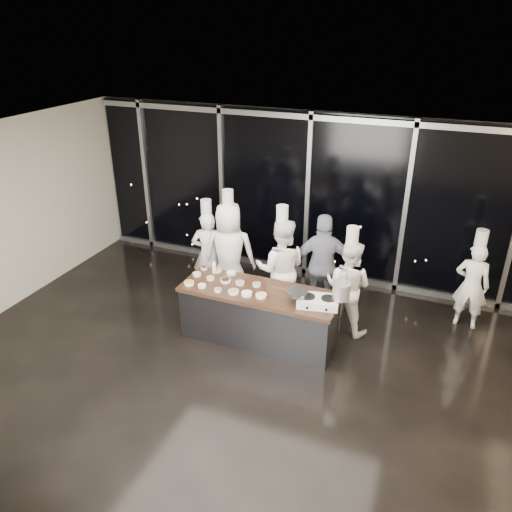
{
  "coord_description": "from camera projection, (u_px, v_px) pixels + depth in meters",
  "views": [
    {
      "loc": [
        2.45,
        -5.31,
        4.71
      ],
      "look_at": [
        -0.17,
        1.2,
        1.32
      ],
      "focal_mm": 35.0,
      "sensor_mm": 36.0,
      "label": 1
    }
  ],
  "objects": [
    {
      "name": "room_shell",
      "position": [
        246.0,
        233.0,
        6.27
      ],
      "size": [
        9.02,
        7.02,
        3.21
      ],
      "color": "#BEB8A2",
      "rests_on": "ground"
    },
    {
      "name": "prep_bowls",
      "position": [
        226.0,
        283.0,
        7.84
      ],
      "size": [
        1.37,
        0.72,
        0.05
      ],
      "color": "white",
      "rests_on": "demo_counter"
    },
    {
      "name": "stock_pot",
      "position": [
        341.0,
        291.0,
        7.12
      ],
      "size": [
        0.29,
        0.29,
        0.25
      ],
      "primitive_type": "cylinder",
      "rotation": [
        0.0,
        0.0,
        0.19
      ],
      "color": "silver",
      "rests_on": "stove"
    },
    {
      "name": "demo_counter",
      "position": [
        259.0,
        315.0,
        7.86
      ],
      "size": [
        2.46,
        0.86,
        0.9
      ],
      "color": "#36353A",
      "rests_on": "ground"
    },
    {
      "name": "chef_right",
      "position": [
        348.0,
        286.0,
        7.97
      ],
      "size": [
        0.88,
        0.75,
        1.83
      ],
      "rotation": [
        0.0,
        0.0,
        2.94
      ],
      "color": "white",
      "rests_on": "ground"
    },
    {
      "name": "chef_left",
      "position": [
        229.0,
        253.0,
        8.75
      ],
      "size": [
        1.06,
        0.84,
        2.11
      ],
      "rotation": [
        0.0,
        0.0,
        3.44
      ],
      "color": "white",
      "rests_on": "ground"
    },
    {
      "name": "squeeze_bottle",
      "position": [
        214.0,
        267.0,
        8.14
      ],
      "size": [
        0.06,
        0.06,
        0.23
      ],
      "color": "white",
      "rests_on": "demo_counter"
    },
    {
      "name": "chef_center",
      "position": [
        281.0,
        269.0,
        8.33
      ],
      "size": [
        1.01,
        0.87,
        2.01
      ],
      "rotation": [
        0.0,
        0.0,
        3.4
      ],
      "color": "white",
      "rests_on": "ground"
    },
    {
      "name": "stove",
      "position": [
        318.0,
        301.0,
        7.25
      ],
      "size": [
        0.65,
        0.47,
        0.14
      ],
      "rotation": [
        0.0,
        0.0,
        0.19
      ],
      "color": "silver",
      "rests_on": "demo_counter"
    },
    {
      "name": "window_wall",
      "position": [
        308.0,
        197.0,
        9.48
      ],
      "size": [
        8.9,
        0.11,
        3.2
      ],
      "color": "black",
      "rests_on": "ground"
    },
    {
      "name": "chef_side",
      "position": [
        472.0,
        284.0,
        8.1
      ],
      "size": [
        0.57,
        0.4,
        1.73
      ],
      "rotation": [
        0.0,
        0.0,
        3.07
      ],
      "color": "white",
      "rests_on": "ground"
    },
    {
      "name": "ground",
      "position": [
        236.0,
        372.0,
        7.31
      ],
      "size": [
        9.0,
        9.0,
        0.0
      ],
      "primitive_type": "plane",
      "color": "black",
      "rests_on": "ground"
    },
    {
      "name": "chef_far_left",
      "position": [
        208.0,
        253.0,
        9.03
      ],
      "size": [
        0.68,
        0.56,
        1.85
      ],
      "rotation": [
        0.0,
        0.0,
        3.47
      ],
      "color": "white",
      "rests_on": "ground"
    },
    {
      "name": "frying_pan",
      "position": [
        297.0,
        292.0,
        7.28
      ],
      "size": [
        0.57,
        0.37,
        0.05
      ],
      "rotation": [
        0.0,
        0.0,
        0.19
      ],
      "color": "gray",
      "rests_on": "stove"
    },
    {
      "name": "guest",
      "position": [
        323.0,
        266.0,
        8.37
      ],
      "size": [
        1.16,
        0.73,
        1.84
      ],
      "rotation": [
        0.0,
        0.0,
        3.43
      ],
      "color": "#121B32",
      "rests_on": "ground"
    }
  ]
}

